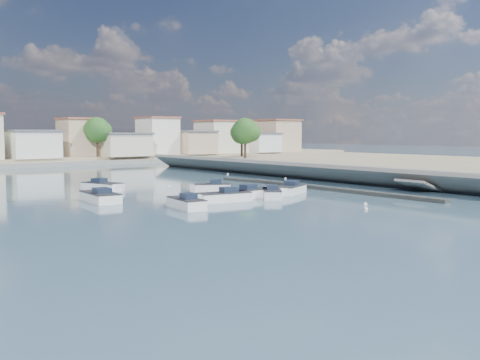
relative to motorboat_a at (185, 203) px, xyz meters
The scene contains 17 objects.
ground 33.70m from the motorboat_a, 68.25° to the left, with size 400.00×400.00×0.00m, color #284151.
seawall_walkway 31.29m from the motorboat_a, ahead, with size 5.00×90.00×1.80m, color slate.
seawall_embankment 52.77m from the motorboat_a, ahead, with size 49.65×90.00×2.90m.
breakwater 19.80m from the motorboat_a, 11.61° to the left, with size 2.00×31.02×0.35m.
far_shore_land 84.23m from the motorboat_a, 81.47° to the left, with size 160.00×40.00×1.40m, color gray.
far_shore_quay 63.54m from the motorboat_a, 78.66° to the left, with size 160.00×2.50×0.80m, color slate.
far_town 72.20m from the motorboat_a, 71.22° to the left, with size 113.01×12.80×8.35m.
shore_trees 63.23m from the motorboat_a, 70.68° to the left, with size 74.56×38.32×7.92m.
motorboat_a is the anchor object (origin of this frame).
motorboat_b 10.15m from the motorboat_a, ahead, with size 3.73×4.14×1.48m.
motorboat_c 4.91m from the motorboat_a, 16.75° to the left, with size 5.42×2.64×1.48m.
motorboat_d 13.84m from the motorboat_a, ahead, with size 5.14×3.80×1.48m.
motorboat_e 9.27m from the motorboat_a, 113.95° to the left, with size 2.49×6.04×1.48m.
motorboat_f 12.37m from the motorboat_a, 45.61° to the left, with size 4.04×3.12×1.48m.
motorboat_g 16.93m from the motorboat_a, 88.41° to the left, with size 3.28×5.34×1.48m.
motorboat_h 9.28m from the motorboat_a, 13.47° to the left, with size 5.11×2.19×1.48m.
mooring_buoys 18.05m from the motorboat_a, 21.80° to the left, with size 18.00×36.39×0.33m.
Camera 1 is at (-35.63, -28.08, 6.08)m, focal length 40.00 mm.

